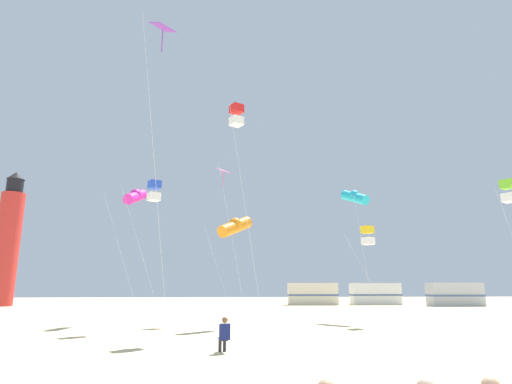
% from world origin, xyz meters
% --- Properties ---
extents(kite_flyer_standing, '(0.40, 0.55, 1.16)m').
position_xyz_m(kite_flyer_standing, '(-1.70, 7.02, 0.61)').
color(kite_flyer_standing, navy).
rests_on(kite_flyer_standing, ground).
extents(kite_box_scarlet, '(1.84, 1.82, 11.63)m').
position_xyz_m(kite_box_scarlet, '(-1.07, 12.98, 11.03)').
color(kite_box_scarlet, silver).
rests_on(kite_box_scarlet, ground).
extents(kite_diamond_rainbow, '(2.34, 2.34, 10.32)m').
position_xyz_m(kite_diamond_rainbow, '(-1.58, 20.42, 9.67)').
color(kite_diamond_rainbow, silver).
rests_on(kite_diamond_rainbow, ground).
extents(kite_tube_cyan, '(1.63, 2.57, 9.25)m').
position_xyz_m(kite_tube_cyan, '(7.91, 21.08, 8.55)').
color(kite_tube_cyan, silver).
rests_on(kite_tube_cyan, ground).
extents(kite_tube_magenta, '(2.91, 3.07, 8.74)m').
position_xyz_m(kite_tube_magenta, '(-7.35, 19.97, 8.04)').
color(kite_tube_magenta, silver).
rests_on(kite_tube_magenta, ground).
extents(kite_tube_orange, '(2.88, 2.93, 6.30)m').
position_xyz_m(kite_tube_orange, '(-0.93, 16.20, 5.60)').
color(kite_tube_orange, silver).
rests_on(kite_tube_orange, ground).
extents(kite_box_blue, '(2.69, 1.99, 8.01)m').
position_xyz_m(kite_box_blue, '(-5.51, 15.54, 7.42)').
color(kite_box_blue, silver).
rests_on(kite_box_blue, ground).
extents(kite_box_lime, '(1.34, 1.34, 7.46)m').
position_xyz_m(kite_box_lime, '(12.60, 11.44, 6.88)').
color(kite_box_lime, silver).
rests_on(kite_box_lime, ground).
extents(kite_diamond_violet, '(1.63, 1.52, 13.26)m').
position_xyz_m(kite_diamond_violet, '(-4.49, 8.43, 12.38)').
color(kite_diamond_violet, silver).
rests_on(kite_diamond_violet, ground).
extents(kite_box_gold, '(2.37, 2.12, 5.84)m').
position_xyz_m(kite_box_gold, '(7.23, 17.07, 5.26)').
color(kite_box_gold, silver).
rests_on(kite_box_gold, ground).
extents(lighthouse_distant, '(2.80, 2.80, 16.80)m').
position_xyz_m(lighthouse_distant, '(-27.81, 47.72, 7.84)').
color(lighthouse_distant, red).
rests_on(lighthouse_distant, ground).
extents(rv_van_cream, '(6.62, 2.89, 2.80)m').
position_xyz_m(rv_van_cream, '(10.87, 48.30, 1.39)').
color(rv_van_cream, beige).
rests_on(rv_van_cream, ground).
extents(rv_van_white, '(6.50, 2.50, 2.80)m').
position_xyz_m(rv_van_white, '(19.34, 48.21, 1.39)').
color(rv_van_white, white).
rests_on(rv_van_white, ground).
extents(rv_van_silver, '(6.52, 2.58, 2.80)m').
position_xyz_m(rv_van_silver, '(27.44, 42.96, 1.39)').
color(rv_van_silver, '#B7BABF').
rests_on(rv_van_silver, ground).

